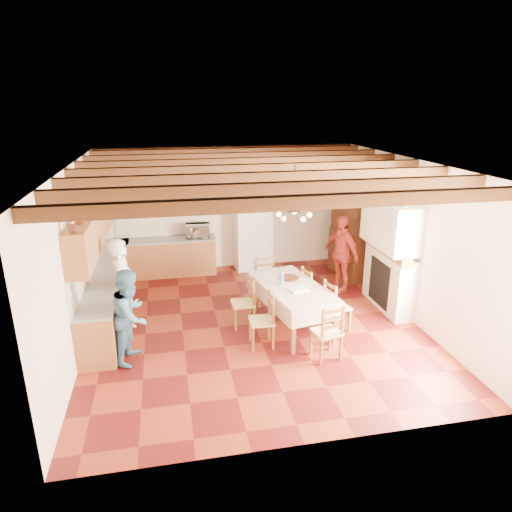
{
  "coord_description": "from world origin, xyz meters",
  "views": [
    {
      "loc": [
        -1.48,
        -7.59,
        4.01
      ],
      "look_at": [
        0.1,
        0.3,
        1.25
      ],
      "focal_mm": 32.0,
      "sensor_mm": 36.0,
      "label": 1
    }
  ],
  "objects_px": {
    "chair_right_near": "(337,306)",
    "microwave": "(198,231)",
    "chair_left_far": "(243,302)",
    "chair_end_far": "(266,281)",
    "chair_end_near": "(327,331)",
    "person_woman_blue": "(131,315)",
    "person_man": "(124,286)",
    "chair_right_far": "(314,291)",
    "hutch": "(352,227)",
    "refrigerator": "(252,233)",
    "dining_table": "(292,290)",
    "chair_left_near": "(261,320)",
    "person_woman_red": "(341,254)"
  },
  "relations": [
    {
      "from": "chair_right_near",
      "to": "microwave",
      "type": "relative_size",
      "value": 1.69
    },
    {
      "from": "chair_left_far",
      "to": "microwave",
      "type": "distance_m",
      "value": 3.08
    },
    {
      "from": "chair_end_far",
      "to": "chair_right_near",
      "type": "bearing_deg",
      "value": -54.36
    },
    {
      "from": "chair_end_near",
      "to": "person_woman_blue",
      "type": "xyz_separation_m",
      "value": [
        -3.07,
        0.58,
        0.29
      ]
    },
    {
      "from": "microwave",
      "to": "chair_right_near",
      "type": "bearing_deg",
      "value": -52.71
    },
    {
      "from": "chair_left_far",
      "to": "person_man",
      "type": "bearing_deg",
      "value": -96.74
    },
    {
      "from": "chair_right_near",
      "to": "chair_right_far",
      "type": "bearing_deg",
      "value": 3.13
    },
    {
      "from": "chair_right_near",
      "to": "chair_end_near",
      "type": "relative_size",
      "value": 1.0
    },
    {
      "from": "chair_right_near",
      "to": "person_woman_blue",
      "type": "distance_m",
      "value": 3.6
    },
    {
      "from": "chair_right_far",
      "to": "chair_right_near",
      "type": "bearing_deg",
      "value": -174.34
    },
    {
      "from": "chair_right_near",
      "to": "chair_end_far",
      "type": "relative_size",
      "value": 1.0
    },
    {
      "from": "hutch",
      "to": "chair_end_near",
      "type": "relative_size",
      "value": 2.48
    },
    {
      "from": "chair_left_far",
      "to": "chair_right_far",
      "type": "height_order",
      "value": "same"
    },
    {
      "from": "refrigerator",
      "to": "hutch",
      "type": "relative_size",
      "value": 0.74
    },
    {
      "from": "dining_table",
      "to": "chair_left_near",
      "type": "bearing_deg",
      "value": -141.65
    },
    {
      "from": "chair_right_near",
      "to": "chair_end_far",
      "type": "height_order",
      "value": "same"
    },
    {
      "from": "chair_end_far",
      "to": "microwave",
      "type": "distance_m",
      "value": 2.47
    },
    {
      "from": "refrigerator",
      "to": "chair_right_near",
      "type": "xyz_separation_m",
      "value": [
        0.88,
        -3.61,
        -0.39
      ]
    },
    {
      "from": "hutch",
      "to": "chair_left_far",
      "type": "relative_size",
      "value": 2.48
    },
    {
      "from": "refrigerator",
      "to": "chair_right_far",
      "type": "bearing_deg",
      "value": -81.73
    },
    {
      "from": "chair_right_near",
      "to": "refrigerator",
      "type": "bearing_deg",
      "value": 1.03
    },
    {
      "from": "chair_right_far",
      "to": "microwave",
      "type": "xyz_separation_m",
      "value": [
        -2.01,
        2.74,
        0.58
      ]
    },
    {
      "from": "chair_end_near",
      "to": "chair_end_far",
      "type": "relative_size",
      "value": 1.0
    },
    {
      "from": "hutch",
      "to": "chair_end_far",
      "type": "relative_size",
      "value": 2.48
    },
    {
      "from": "chair_left_near",
      "to": "person_man",
      "type": "xyz_separation_m",
      "value": [
        -2.29,
        0.97,
        0.4
      ]
    },
    {
      "from": "chair_left_far",
      "to": "hutch",
      "type": "bearing_deg",
      "value": 124.03
    },
    {
      "from": "refrigerator",
      "to": "chair_end_near",
      "type": "xyz_separation_m",
      "value": [
        0.38,
        -4.47,
        -0.39
      ]
    },
    {
      "from": "chair_left_far",
      "to": "chair_end_far",
      "type": "relative_size",
      "value": 1.0
    },
    {
      "from": "person_man",
      "to": "chair_right_near",
      "type": "bearing_deg",
      "value": -94.01
    },
    {
      "from": "person_woman_red",
      "to": "microwave",
      "type": "height_order",
      "value": "person_woman_red"
    },
    {
      "from": "hutch",
      "to": "microwave",
      "type": "distance_m",
      "value": 3.65
    },
    {
      "from": "person_woman_blue",
      "to": "chair_right_near",
      "type": "bearing_deg",
      "value": -67.48
    },
    {
      "from": "chair_left_far",
      "to": "chair_end_far",
      "type": "distance_m",
      "value": 1.11
    },
    {
      "from": "refrigerator",
      "to": "microwave",
      "type": "bearing_deg",
      "value": -178.78
    },
    {
      "from": "chair_right_far",
      "to": "chair_end_near",
      "type": "xyz_separation_m",
      "value": [
        -0.3,
        -1.59,
        0.0
      ]
    },
    {
      "from": "hutch",
      "to": "dining_table",
      "type": "bearing_deg",
      "value": -138.67
    },
    {
      "from": "person_woman_blue",
      "to": "person_man",
      "type": "bearing_deg",
      "value": 27.97
    },
    {
      "from": "chair_right_near",
      "to": "chair_left_near",
      "type": "bearing_deg",
      "value": 87.87
    },
    {
      "from": "chair_right_far",
      "to": "chair_end_far",
      "type": "height_order",
      "value": "same"
    },
    {
      "from": "chair_right_near",
      "to": "person_man",
      "type": "relative_size",
      "value": 0.54
    },
    {
      "from": "person_man",
      "to": "person_woman_blue",
      "type": "bearing_deg",
      "value": -163.53
    },
    {
      "from": "dining_table",
      "to": "chair_end_near",
      "type": "xyz_separation_m",
      "value": [
        0.28,
        -1.13,
        -0.27
      ]
    },
    {
      "from": "chair_left_near",
      "to": "chair_right_near",
      "type": "bearing_deg",
      "value": 102.78
    },
    {
      "from": "chair_end_far",
      "to": "person_woman_blue",
      "type": "relative_size",
      "value": 0.62
    },
    {
      "from": "chair_left_far",
      "to": "chair_right_near",
      "type": "height_order",
      "value": "same"
    },
    {
      "from": "chair_end_far",
      "to": "person_woman_blue",
      "type": "distance_m",
      "value": 3.09
    },
    {
      "from": "person_woman_blue",
      "to": "person_woman_red",
      "type": "bearing_deg",
      "value": -46.81
    },
    {
      "from": "chair_left_near",
      "to": "chair_right_far",
      "type": "bearing_deg",
      "value": 130.66
    },
    {
      "from": "microwave",
      "to": "person_man",
      "type": "bearing_deg",
      "value": -114.31
    },
    {
      "from": "refrigerator",
      "to": "hutch",
      "type": "xyz_separation_m",
      "value": [
        2.2,
        -1.03,
        0.31
      ]
    }
  ]
}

